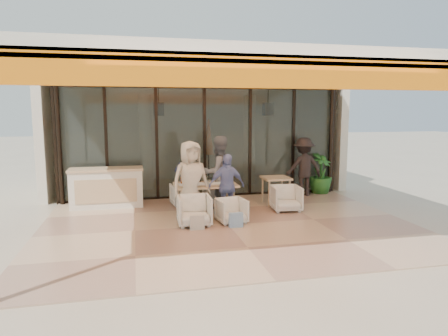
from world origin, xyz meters
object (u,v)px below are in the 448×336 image
(chair_far_left, at_px, (184,194))
(side_table, at_px, (276,181))
(host_counter, at_px, (107,188))
(diner_cream, at_px, (191,181))
(dining_table, at_px, (205,186))
(diner_periwinkle, at_px, (227,186))
(standing_woman, at_px, (304,167))
(chair_near_left, at_px, (194,209))
(chair_near_right, at_px, (232,210))
(diner_grey, at_px, (219,173))
(potted_palm, at_px, (321,173))
(chair_far_right, at_px, (215,192))
(diner_navy, at_px, (186,180))
(side_chair, at_px, (286,197))

(chair_far_left, bearing_deg, side_table, 164.07)
(host_counter, bearing_deg, diner_cream, -39.47)
(dining_table, height_order, diner_periwinkle, diner_periwinkle)
(dining_table, xyz_separation_m, chair_far_left, (-0.41, 0.94, -0.36))
(host_counter, xyz_separation_m, standing_woman, (5.54, 0.24, 0.33))
(chair_near_left, bearing_deg, chair_far_left, 91.71)
(dining_table, distance_m, chair_near_right, 1.11)
(host_counter, relative_size, diner_periwinkle, 1.22)
(diner_grey, bearing_deg, dining_table, 28.81)
(potted_palm, bearing_deg, diner_periwinkle, -148.68)
(diner_grey, height_order, potted_palm, diner_grey)
(chair_far_right, bearing_deg, chair_near_right, 102.56)
(dining_table, height_order, potted_palm, potted_palm)
(chair_near_right, bearing_deg, diner_grey, 81.41)
(diner_grey, height_order, side_table, diner_grey)
(dining_table, relative_size, diner_grey, 0.80)
(chair_near_left, xyz_separation_m, chair_near_right, (0.84, 0.00, -0.06))
(chair_near_left, xyz_separation_m, diner_navy, (0.00, 1.40, 0.41))
(host_counter, bearing_deg, potted_palm, 4.25)
(chair_far_right, height_order, side_table, side_table)
(host_counter, height_order, chair_near_right, host_counter)
(dining_table, bearing_deg, diner_cream, -132.26)
(diner_navy, height_order, side_table, diner_navy)
(chair_far_left, height_order, side_table, side_table)
(chair_near_left, xyz_separation_m, side_chair, (2.43, 0.76, -0.01))
(host_counter, height_order, chair_near_left, host_counter)
(dining_table, relative_size, chair_far_left, 2.29)
(host_counter, height_order, chair_far_left, host_counter)
(standing_woman, height_order, potted_palm, standing_woman)
(dining_table, height_order, chair_near_left, dining_table)
(side_table, bearing_deg, potted_palm, 30.27)
(chair_near_left, xyz_separation_m, potted_palm, (4.25, 2.57, 0.25))
(diner_navy, relative_size, diner_grey, 0.83)
(diner_cream, bearing_deg, standing_woman, 12.04)
(chair_near_left, height_order, diner_navy, diner_navy)
(diner_periwinkle, bearing_deg, diner_navy, 124.67)
(chair_far_left, height_order, diner_navy, diner_navy)
(standing_woman, bearing_deg, potted_palm, -164.08)
(host_counter, bearing_deg, diner_grey, -14.29)
(chair_near_left, xyz_separation_m, diner_cream, (0.00, 0.50, 0.54))
(chair_far_right, height_order, diner_grey, diner_grey)
(host_counter, distance_m, side_table, 4.43)
(dining_table, bearing_deg, chair_near_left, -113.43)
(diner_grey, bearing_deg, diner_cream, 29.58)
(chair_near_right, relative_size, diner_grey, 0.33)
(chair_near_left, relative_size, standing_woman, 0.43)
(chair_near_left, height_order, diner_periwinkle, diner_periwinkle)
(host_counter, xyz_separation_m, side_chair, (4.39, -1.35, -0.17))
(side_chair, bearing_deg, chair_near_left, -156.63)
(chair_far_right, bearing_deg, side_chair, 156.98)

